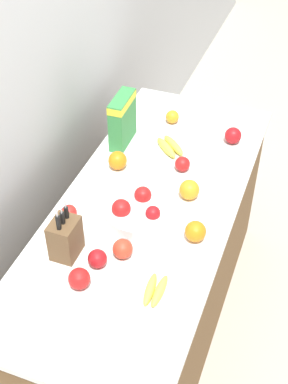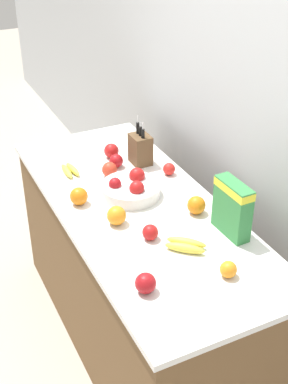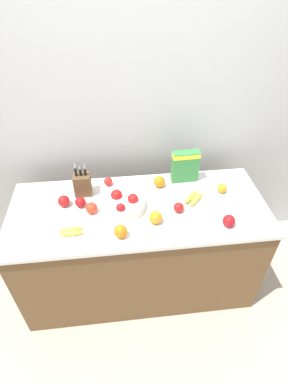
{
  "view_description": "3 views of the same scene",
  "coord_description": "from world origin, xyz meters",
  "px_view_note": "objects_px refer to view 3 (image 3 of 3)",
  "views": [
    {
      "loc": [
        -1.61,
        -0.58,
        2.46
      ],
      "look_at": [
        -0.08,
        -0.01,
        1.02
      ],
      "focal_mm": 50.0,
      "sensor_mm": 36.0,
      "label": 1
    },
    {
      "loc": [
        1.97,
        -0.93,
        2.29
      ],
      "look_at": [
        -0.01,
        0.04,
        0.95
      ],
      "focal_mm": 50.0,
      "sensor_mm": 36.0,
      "label": 2
    },
    {
      "loc": [
        -0.14,
        -1.53,
        2.32
      ],
      "look_at": [
        0.04,
        0.0,
        1.02
      ],
      "focal_mm": 28.0,
      "sensor_mm": 36.0,
      "label": 3
    }
  ],
  "objects_px": {
    "knife_block": "(82,184)",
    "cereal_box": "(185,165)",
    "banana_bunch_right": "(194,198)",
    "apple_rightmost": "(229,221)",
    "apple_rear": "(64,201)",
    "orange_mid_left": "(222,188)",
    "fruit_bowl": "(124,204)",
    "orange_back_center": "(159,182)",
    "apple_by_knife_block": "(80,202)",
    "orange_mid_right": "(156,217)",
    "apple_middle": "(91,208)",
    "apple_leftmost": "(179,207)",
    "banana_bunch_left": "(71,231)",
    "apple_front": "(108,181)",
    "orange_near_bowl": "(121,231)"
  },
  "relations": [
    {
      "from": "banana_bunch_right",
      "to": "apple_by_knife_block",
      "type": "relative_size",
      "value": 2.42
    },
    {
      "from": "apple_rear",
      "to": "orange_mid_left",
      "type": "xyz_separation_m",
      "value": [
        1.15,
        0.02,
        -0.01
      ]
    },
    {
      "from": "apple_rightmost",
      "to": "orange_mid_right",
      "type": "bearing_deg",
      "value": 169.93
    },
    {
      "from": "orange_mid_right",
      "to": "orange_mid_left",
      "type": "relative_size",
      "value": 1.29
    },
    {
      "from": "orange_back_center",
      "to": "orange_mid_left",
      "type": "xyz_separation_m",
      "value": [
        0.45,
        -0.12,
        -0.01
      ]
    },
    {
      "from": "orange_near_bowl",
      "to": "orange_mid_left",
      "type": "xyz_separation_m",
      "value": [
        0.77,
        0.35,
        -0.01
      ]
    },
    {
      "from": "banana_bunch_left",
      "to": "apple_rightmost",
      "type": "distance_m",
      "value": 1.02
    },
    {
      "from": "fruit_bowl",
      "to": "orange_back_center",
      "type": "height_order",
      "value": "fruit_bowl"
    },
    {
      "from": "orange_back_center",
      "to": "apple_front",
      "type": "bearing_deg",
      "value": 170.97
    },
    {
      "from": "orange_near_bowl",
      "to": "knife_block",
      "type": "bearing_deg",
      "value": 118.93
    },
    {
      "from": "apple_front",
      "to": "apple_rear",
      "type": "xyz_separation_m",
      "value": [
        -0.31,
        -0.2,
        0.01
      ]
    },
    {
      "from": "apple_leftmost",
      "to": "orange_back_center",
      "type": "relative_size",
      "value": 0.82
    },
    {
      "from": "cereal_box",
      "to": "apple_by_knife_block",
      "type": "relative_size",
      "value": 3.41
    },
    {
      "from": "fruit_bowl",
      "to": "orange_mid_left",
      "type": "bearing_deg",
      "value": 6.88
    },
    {
      "from": "orange_back_center",
      "to": "apple_by_knife_block",
      "type": "bearing_deg",
      "value": -164.8
    },
    {
      "from": "orange_near_bowl",
      "to": "orange_back_center",
      "type": "relative_size",
      "value": 1.0
    },
    {
      "from": "apple_by_knife_block",
      "to": "fruit_bowl",
      "type": "bearing_deg",
      "value": -9.62
    },
    {
      "from": "apple_middle",
      "to": "orange_mid_right",
      "type": "xyz_separation_m",
      "value": [
        0.42,
        -0.14,
        0.0
      ]
    },
    {
      "from": "cereal_box",
      "to": "orange_mid_right",
      "type": "bearing_deg",
      "value": -125.11
    },
    {
      "from": "apple_rightmost",
      "to": "apple_leftmost",
      "type": "distance_m",
      "value": 0.34
    },
    {
      "from": "orange_mid_right",
      "to": "orange_near_bowl",
      "type": "xyz_separation_m",
      "value": [
        -0.23,
        -0.1,
        -0.0
      ]
    },
    {
      "from": "apple_middle",
      "to": "apple_rightmost",
      "type": "distance_m",
      "value": 0.92
    },
    {
      "from": "banana_bunch_right",
      "to": "apple_rightmost",
      "type": "relative_size",
      "value": 2.17
    },
    {
      "from": "cereal_box",
      "to": "fruit_bowl",
      "type": "height_order",
      "value": "cereal_box"
    },
    {
      "from": "apple_middle",
      "to": "fruit_bowl",
      "type": "bearing_deg",
      "value": 5.58
    },
    {
      "from": "apple_leftmost",
      "to": "orange_mid_left",
      "type": "distance_m",
      "value": 0.4
    },
    {
      "from": "banana_bunch_left",
      "to": "apple_leftmost",
      "type": "bearing_deg",
      "value": 9.52
    },
    {
      "from": "apple_by_knife_block",
      "to": "apple_rightmost",
      "type": "relative_size",
      "value": 0.9
    },
    {
      "from": "apple_middle",
      "to": "apple_rightmost",
      "type": "bearing_deg",
      "value": -14.25
    },
    {
      "from": "orange_near_bowl",
      "to": "orange_mid_left",
      "type": "height_order",
      "value": "orange_near_bowl"
    },
    {
      "from": "banana_bunch_left",
      "to": "orange_mid_right",
      "type": "relative_size",
      "value": 1.78
    },
    {
      "from": "orange_near_bowl",
      "to": "orange_back_center",
      "type": "distance_m",
      "value": 0.57
    },
    {
      "from": "knife_block",
      "to": "apple_rightmost",
      "type": "relative_size",
      "value": 3.23
    },
    {
      "from": "apple_leftmost",
      "to": "orange_mid_right",
      "type": "relative_size",
      "value": 0.8
    },
    {
      "from": "apple_rightmost",
      "to": "orange_mid_right",
      "type": "xyz_separation_m",
      "value": [
        -0.47,
        0.08,
        0.0
      ]
    },
    {
      "from": "orange_mid_right",
      "to": "orange_back_center",
      "type": "distance_m",
      "value": 0.38
    },
    {
      "from": "apple_leftmost",
      "to": "cereal_box",
      "type": "bearing_deg",
      "value": 71.84
    },
    {
      "from": "apple_front",
      "to": "orange_mid_left",
      "type": "bearing_deg",
      "value": -12.28
    },
    {
      "from": "knife_block",
      "to": "apple_middle",
      "type": "bearing_deg",
      "value": -73.36
    },
    {
      "from": "knife_block",
      "to": "apple_leftmost",
      "type": "xyz_separation_m",
      "value": [
        0.66,
        -0.27,
        -0.05
      ]
    },
    {
      "from": "banana_bunch_right",
      "to": "fruit_bowl",
      "type": "bearing_deg",
      "value": -177.16
    },
    {
      "from": "orange_mid_right",
      "to": "orange_back_center",
      "type": "relative_size",
      "value": 1.02
    },
    {
      "from": "fruit_bowl",
      "to": "apple_rear",
      "type": "xyz_separation_m",
      "value": [
        -0.41,
        0.07,
        0.0
      ]
    },
    {
      "from": "apple_rightmost",
      "to": "apple_rear",
      "type": "bearing_deg",
      "value": 163.59
    },
    {
      "from": "knife_block",
      "to": "cereal_box",
      "type": "xyz_separation_m",
      "value": [
        0.77,
        0.08,
        0.05
      ]
    },
    {
      "from": "cereal_box",
      "to": "fruit_bowl",
      "type": "relative_size",
      "value": 0.86
    },
    {
      "from": "banana_bunch_right",
      "to": "apple_leftmost",
      "type": "xyz_separation_m",
      "value": [
        -0.13,
        -0.1,
        0.02
      ]
    },
    {
      "from": "cereal_box",
      "to": "banana_bunch_right",
      "type": "relative_size",
      "value": 1.41
    },
    {
      "from": "knife_block",
      "to": "fruit_bowl",
      "type": "bearing_deg",
      "value": -33.68
    },
    {
      "from": "banana_bunch_left",
      "to": "orange_near_bowl",
      "type": "bearing_deg",
      "value": -10.94
    }
  ]
}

